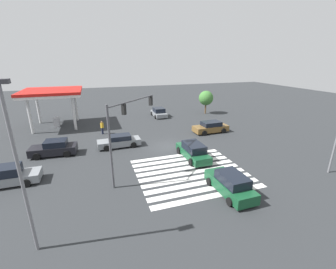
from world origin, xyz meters
TOP-DOWN VIEW (x-y plane):
  - ground_plane at (0.00, 0.00)m, footprint 120.19×120.19m
  - crosswalk_markings at (0.00, -6.44)m, footprint 9.47×8.20m
  - traffic_signal_mast at (-5.45, -5.45)m, footprint 4.56×4.56m
  - car_0 at (3.04, 13.98)m, footprint 2.18×4.23m
  - car_1 at (-11.98, 1.67)m, footprint 4.65×2.40m
  - car_2 at (1.46, -10.27)m, footprint 2.12×4.60m
  - car_3 at (1.42, -3.72)m, footprint 2.10×4.91m
  - car_4 at (-14.93, -3.56)m, footprint 4.87×2.04m
  - car_5 at (-5.24, 1.85)m, footprint 4.82×2.01m
  - car_6 at (7.25, 3.26)m, footprint 4.83×2.29m
  - gas_station_canopy at (-13.04, 13.15)m, footprint 7.91×7.91m
  - pedestrian at (-6.83, 7.20)m, footprint 0.41×0.41m
  - street_light_pole_b at (-11.23, -11.61)m, footprint 0.80×0.36m
  - tree_corner_a at (11.77, 13.45)m, footprint 2.60×2.60m

SIDE VIEW (x-z plane):
  - ground_plane at x=0.00m, z-range 0.00..0.00m
  - crosswalk_markings at x=0.00m, z-range 0.00..0.01m
  - car_5 at x=-5.24m, z-range -0.04..1.36m
  - car_0 at x=3.04m, z-range -0.05..1.48m
  - car_6 at x=7.25m, z-range -0.03..1.49m
  - car_1 at x=-11.98m, z-range -0.06..1.55m
  - car_4 at x=-14.93m, z-range -0.04..1.54m
  - car_2 at x=1.46m, z-range -0.06..1.57m
  - car_3 at x=1.42m, z-range -0.05..1.59m
  - pedestrian at x=-6.83m, z-range 0.11..1.90m
  - tree_corner_a at x=11.77m, z-range 0.76..4.92m
  - traffic_signal_mast at x=-5.45m, z-range 1.44..8.05m
  - gas_station_canopy at x=-13.04m, z-range 2.12..7.54m
  - street_light_pole_b at x=-11.23m, z-range 0.81..9.65m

